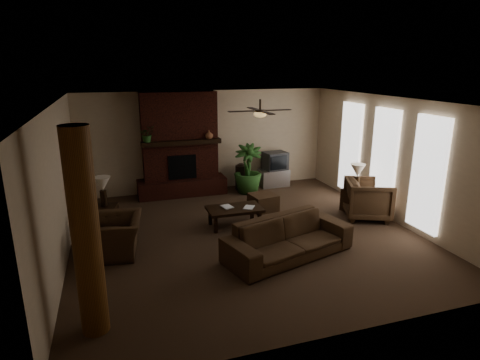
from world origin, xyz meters
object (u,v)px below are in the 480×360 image
object	(u,v)px
coffee_table	(235,210)
tv_stand	(274,178)
floor_plant	(248,179)
side_table_left	(105,218)
lamp_right	(358,172)
armchair_left	(115,230)
side_table_right	(355,200)
log_column	(86,235)
ottoman	(263,202)
sofa	(289,232)
floor_vase	(241,174)
armchair_right	(368,197)
lamp_left	(103,186)

from	to	relation	value
coffee_table	tv_stand	bearing A→B (deg)	52.43
floor_plant	side_table_left	world-z (taller)	floor_plant
tv_stand	lamp_right	distance (m)	2.94
armchair_left	side_table_right	xyz separation A→B (m)	(5.63, 0.61, -0.21)
tv_stand	side_table_right	xyz separation A→B (m)	(1.07, -2.60, 0.03)
log_column	lamp_right	distance (m)	6.62
ottoman	tv_stand	size ratio (longest dim) A/B	0.71
coffee_table	floor_plant	distance (m)	2.48
armchair_left	ottoman	distance (m)	3.79
sofa	floor_plant	world-z (taller)	sofa
sofa	floor_vase	size ratio (longest dim) A/B	3.22
armchair_left	floor_vase	xyz separation A→B (m)	(3.54, 3.21, -0.05)
coffee_table	side_table_right	bearing A→B (deg)	0.10
coffee_table	floor_plant	world-z (taller)	floor_plant
ottoman	floor_plant	bearing A→B (deg)	86.42
side_table_left	sofa	bearing A→B (deg)	-35.53
coffee_table	floor_plant	size ratio (longest dim) A/B	0.88
log_column	floor_vase	distance (m)	6.83
armchair_right	floor_vase	size ratio (longest dim) A/B	1.31
coffee_table	lamp_right	size ratio (longest dim) A/B	1.85
log_column	lamp_left	distance (m)	3.61
armchair_right	lamp_left	distance (m)	5.97
log_column	side_table_right	world-z (taller)	log_column
log_column	ottoman	distance (m)	5.48
log_column	armchair_left	world-z (taller)	log_column
sofa	armchair_right	xyz separation A→B (m)	(2.59, 1.25, 0.02)
sofa	floor_vase	xyz separation A→B (m)	(0.47, 4.32, -0.05)
armchair_right	sofa	bearing A→B (deg)	138.85
side_table_right	coffee_table	bearing A→B (deg)	-179.90
lamp_right	sofa	bearing A→B (deg)	-146.55
sofa	coffee_table	xyz separation A→B (m)	(-0.53, 1.71, -0.11)
lamp_left	tv_stand	bearing A→B (deg)	22.57
floor_vase	sofa	bearing A→B (deg)	-96.21
armchair_right	tv_stand	distance (m)	3.28
floor_vase	floor_plant	size ratio (longest dim) A/B	0.56
ottoman	tv_stand	distance (m)	2.10
armchair_right	coffee_table	size ratio (longest dim) A/B	0.84
floor_vase	log_column	bearing A→B (deg)	-124.86
coffee_table	floor_vase	bearing A→B (deg)	69.08
side_table_right	lamp_right	bearing A→B (deg)	-107.42
ottoman	side_table_left	world-z (taller)	side_table_left
ottoman	side_table_left	bearing A→B (deg)	-177.65
log_column	side_table_right	size ratio (longest dim) A/B	5.09
log_column	armchair_right	world-z (taller)	log_column
armchair_left	ottoman	bearing A→B (deg)	118.76
lamp_right	floor_plant	bearing A→B (deg)	131.47
armchair_right	lamp_left	xyz separation A→B (m)	(-5.85, 1.10, 0.50)
ottoman	floor_plant	size ratio (longest dim) A/B	0.44
armchair_left	floor_plant	xyz separation A→B (m)	(3.61, 2.84, -0.10)
side_table_right	log_column	bearing A→B (deg)	-153.66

